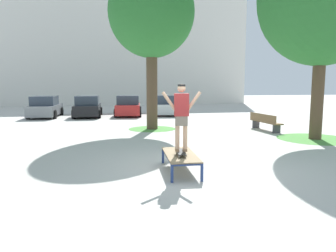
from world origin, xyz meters
The scene contains 13 objects.
ground_plane centered at (0.00, 0.00, 0.00)m, with size 120.00×120.00×0.00m, color #B7B5AD.
building_facade centered at (-0.60, 31.15, 6.53)m, with size 32.15×4.00×13.07m, color silver.
skate_box centered at (-0.49, -0.14, 0.41)m, with size 0.92×1.96×0.46m.
skateboard centered at (-0.50, -0.26, 0.54)m, with size 0.33×0.82×0.09m.
skater centered at (-0.50, -0.25, 1.53)m, with size 1.00×0.33×1.69m.
grass_patch_near_right centered at (6.27, 3.51, 0.00)m, with size 3.06×3.06×0.01m, color #519342.
tree_mid_back centered at (0.12, 8.01, 5.77)m, with size 4.27×4.27×8.07m.
grass_patch_mid_back centered at (0.12, 8.01, 0.00)m, with size 2.43×2.43×0.01m, color #519342.
car_grey centered at (-6.26, 15.66, 0.69)m, with size 2.10×4.29×1.50m.
car_black centered at (-3.34, 15.42, 0.69)m, with size 2.06×4.27×1.50m.
car_red centered at (-0.42, 15.58, 0.69)m, with size 2.31×4.38×1.50m.
car_silver centered at (2.51, 15.68, 0.69)m, with size 2.26×4.36×1.50m.
park_bench centered at (5.51, 6.28, 0.45)m, with size 0.49×2.41×0.83m.
Camera 1 is at (-2.50, -7.81, 2.20)m, focal length 33.53 mm.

